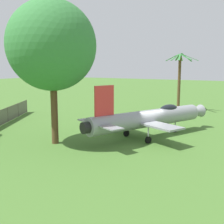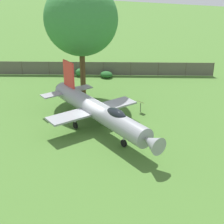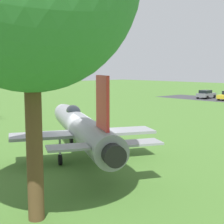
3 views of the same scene
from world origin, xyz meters
name	(u,v)px [view 2 (image 2 of 3)]	position (x,y,z in m)	size (l,w,h in m)	color
ground_plane	(98,129)	(0.00, 0.00, 0.00)	(200.00, 200.00, 0.00)	#47722D
display_jet	(100,111)	(-0.16, -0.33, 1.81)	(8.68, 13.47, 4.97)	gray
shade_tree	(81,19)	(6.15, 5.48, 8.09)	(6.98, 7.50, 11.77)	brown
perimeter_fence	(103,68)	(13.59, 7.31, 0.93)	(12.91, 24.83, 1.76)	#4C4238
shrub_near_fence	(80,72)	(11.93, 9.77, 0.51)	(1.27, 1.24, 1.01)	#2D7033
shrub_by_tree	(106,74)	(12.96, 6.52, 0.39)	(1.36, 1.56, 0.79)	#235B26
info_plaque	(141,104)	(5.20, -1.69, 0.85)	(0.57, 0.69, 1.14)	#333333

